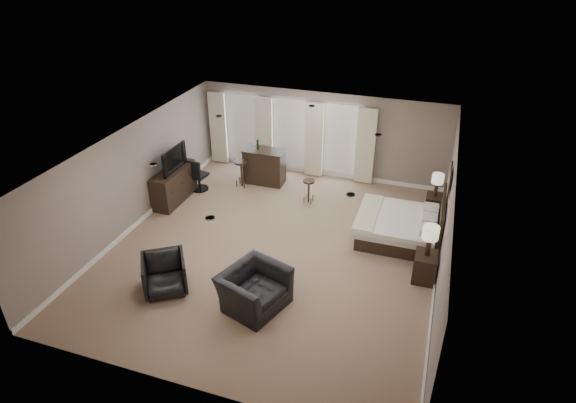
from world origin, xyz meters
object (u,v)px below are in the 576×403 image
(bar_stool_left, at_px, (242,174))
(lamp_far, at_px, (437,185))
(tv, at_px, (172,167))
(armchair_near, at_px, (254,283))
(bed, at_px, (394,215))
(nightstand_near, at_px, (425,267))
(lamp_near, at_px, (429,241))
(bar_counter, at_px, (265,166))
(armchair_far, at_px, (164,273))
(desk_chair, at_px, (199,174))
(nightstand_far, at_px, (433,205))
(dresser, at_px, (174,185))
(bar_stool_right, at_px, (309,191))

(bar_stool_left, bearing_deg, lamp_far, 1.02)
(tv, distance_m, armchair_near, 5.05)
(bed, height_order, nightstand_near, bed)
(lamp_near, height_order, bar_counter, lamp_near)
(lamp_near, bearing_deg, armchair_far, -157.83)
(lamp_far, bearing_deg, lamp_near, -90.00)
(nightstand_near, xyz_separation_m, lamp_near, (0.00, 0.00, 0.67))
(armchair_near, relative_size, armchair_far, 1.41)
(lamp_far, height_order, desk_chair, lamp_far)
(nightstand_near, distance_m, nightstand_far, 2.90)
(nightstand_far, relative_size, dresser, 0.34)
(armchair_near, bearing_deg, nightstand_near, -39.50)
(tv, height_order, bar_stool_left, tv)
(desk_chair, bearing_deg, bar_stool_right, -168.37)
(lamp_far, xyz_separation_m, armchair_far, (-5.13, -4.99, -0.43))
(armchair_far, bearing_deg, bar_counter, 53.95)
(armchair_far, height_order, bar_counter, bar_counter)
(bar_stool_left, distance_m, bar_stool_right, 2.17)
(armchair_near, xyz_separation_m, desk_chair, (-3.39, 4.14, -0.05))
(bar_stool_right, xyz_separation_m, desk_chair, (-3.23, -0.29, 0.16))
(desk_chair, bearing_deg, nightstand_near, 167.96)
(armchair_near, height_order, desk_chair, armchair_near)
(lamp_near, distance_m, dresser, 7.08)
(tv, distance_m, desk_chair, 1.00)
(lamp_far, bearing_deg, nightstand_near, -90.00)
(nightstand_far, height_order, armchair_far, armchair_far)
(bar_stool_left, xyz_separation_m, bar_stool_right, (2.15, -0.31, -0.06))
(bed, relative_size, bar_counter, 1.59)
(armchair_far, bearing_deg, dresser, 83.24)
(desk_chair, bearing_deg, bed, 178.96)
(armchair_far, height_order, desk_chair, desk_chair)
(nightstand_near, distance_m, bar_stool_left, 6.16)
(lamp_near, bearing_deg, dresser, 168.44)
(lamp_near, height_order, dresser, lamp_near)
(lamp_far, xyz_separation_m, dresser, (-6.92, -1.48, -0.40))
(bed, xyz_separation_m, tv, (-6.03, -0.03, 0.40))
(armchair_far, distance_m, bar_stool_right, 4.92)
(armchair_near, bearing_deg, lamp_far, -14.21)
(bar_stool_left, height_order, bar_stool_right, bar_stool_left)
(bar_stool_left, bearing_deg, armchair_near, -64.03)
(bed, distance_m, armchair_far, 5.52)
(armchair_far, relative_size, desk_chair, 0.90)
(bar_stool_right, bearing_deg, bed, -23.02)
(nightstand_near, relative_size, bar_stool_left, 0.79)
(armchair_near, distance_m, bar_stool_left, 5.28)
(nightstand_far, distance_m, lamp_far, 0.59)
(nightstand_far, xyz_separation_m, tv, (-6.92, -1.48, 0.74))
(tv, relative_size, bar_counter, 0.94)
(bed, distance_m, lamp_near, 1.74)
(lamp_far, relative_size, tv, 0.55)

